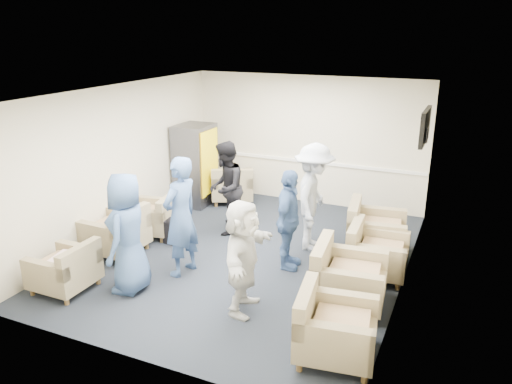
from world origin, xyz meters
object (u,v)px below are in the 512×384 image
at_px(armchair_right_midnear, 345,280).
at_px(person_back_left, 226,188).
at_px(armchair_right_far, 373,232).
at_px(person_front_left, 128,233).
at_px(armchair_left_near, 67,271).
at_px(armchair_left_far, 155,218).
at_px(armchair_corner, 233,187).
at_px(person_mid_left, 181,217).
at_px(person_front_right, 243,257).
at_px(person_mid_right, 288,220).
at_px(vending_machine, 196,165).
at_px(armchair_right_midfar, 374,254).
at_px(armchair_left_mid, 118,234).
at_px(person_back_right, 314,197).
at_px(armchair_right_near, 331,330).

height_order(armchair_right_midnear, person_back_left, person_back_left).
relative_size(armchair_right_far, person_front_left, 0.60).
distance_m(armchair_left_near, person_back_left, 3.11).
bearing_deg(person_back_left, armchair_left_far, -77.98).
distance_m(armchair_right_midnear, person_front_left, 3.08).
bearing_deg(armchair_right_far, person_back_left, 86.27).
bearing_deg(armchair_corner, person_mid_left, 77.40).
height_order(armchair_left_far, person_front_right, person_front_right).
height_order(person_mid_left, person_mid_right, person_mid_left).
distance_m(armchair_left_near, armchair_right_midnear, 3.94).
height_order(armchair_left_far, armchair_corner, armchair_corner).
distance_m(armchair_left_far, vending_machine, 1.86).
relative_size(armchair_right_midfar, person_front_left, 0.52).
distance_m(armchair_left_near, person_mid_left, 1.79).
bearing_deg(armchair_left_far, vending_machine, 175.07).
bearing_deg(person_mid_right, armchair_corner, 35.58).
bearing_deg(armchair_right_midfar, person_back_left, 74.69).
bearing_deg(armchair_right_midfar, vending_machine, 63.70).
bearing_deg(vending_machine, person_mid_right, -35.55).
distance_m(person_back_left, person_front_right, 2.72).
height_order(armchair_right_midnear, armchair_right_midfar, armchair_right_midnear).
relative_size(armchair_left_mid, vending_machine, 0.53).
bearing_deg(armchair_right_midnear, armchair_left_mid, 83.49).
bearing_deg(person_mid_left, person_front_left, -19.68).
xyz_separation_m(armchair_right_midfar, person_back_right, (-1.16, 0.57, 0.57)).
xyz_separation_m(armchair_left_mid, armchair_right_midnear, (3.86, -0.05, 0.02)).
height_order(person_mid_left, person_back_left, person_mid_left).
relative_size(armchair_right_midnear, armchair_right_far, 0.98).
relative_size(armchair_left_mid, person_mid_left, 0.49).
distance_m(person_back_right, person_mid_right, 0.87).
bearing_deg(vending_machine, person_front_right, -51.53).
distance_m(armchair_left_near, armchair_right_near, 3.88).
bearing_deg(armchair_left_mid, armchair_right_midfar, 105.75).
bearing_deg(armchair_corner, person_mid_right, 106.20).
height_order(armchair_left_near, vending_machine, vending_machine).
bearing_deg(armchair_left_near, person_front_left, 116.82).
bearing_deg(armchair_right_far, vending_machine, 68.56).
bearing_deg(vending_machine, armchair_right_midfar, -22.87).
relative_size(armchair_left_near, armchair_left_mid, 0.86).
bearing_deg(armchair_left_mid, person_mid_right, 106.13).
xyz_separation_m(armchair_right_midfar, person_back_left, (-2.83, 0.60, 0.51)).
bearing_deg(armchair_left_near, person_front_right, 102.39).
bearing_deg(armchair_right_midfar, armchair_right_near, 175.41).
height_order(armchair_left_near, person_back_left, person_back_left).
relative_size(armchair_corner, person_back_right, 0.63).
distance_m(armchair_right_midnear, person_mid_right, 1.39).
xyz_separation_m(armchair_left_near, person_back_left, (1.10, 2.86, 0.54)).
xyz_separation_m(armchair_left_mid, person_back_left, (1.23, 1.57, 0.50)).
bearing_deg(armchair_right_midfar, person_front_left, 117.34).
relative_size(armchair_left_far, armchair_corner, 0.80).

